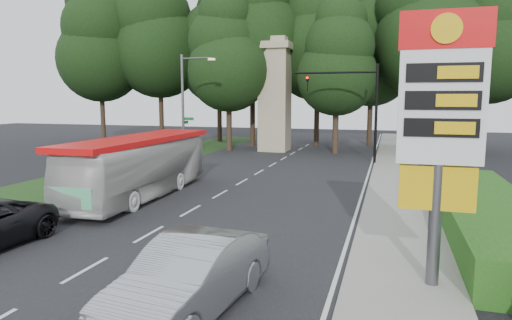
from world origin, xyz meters
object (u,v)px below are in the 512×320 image
(traffic_signal_mast, at_px, (358,99))
(transit_bus, at_px, (140,167))
(streetlight_signs, at_px, (185,102))
(gas_station_pylon, at_px, (441,113))
(sedan_silver, at_px, (190,276))
(monument, at_px, (275,94))

(traffic_signal_mast, distance_m, transit_bus, 17.54)
(streetlight_signs, distance_m, transit_bus, 13.42)
(gas_station_pylon, relative_size, streetlight_signs, 0.86)
(streetlight_signs, xyz_separation_m, sedan_silver, (10.87, -22.97, -3.59))
(monument, bearing_deg, traffic_signal_mast, -38.00)
(sedan_silver, bearing_deg, monument, 106.76)
(streetlight_signs, distance_m, sedan_silver, 25.67)
(gas_station_pylon, relative_size, monument, 0.68)
(streetlight_signs, relative_size, monument, 0.80)
(sedan_silver, bearing_deg, streetlight_signs, 121.32)
(traffic_signal_mast, height_order, streetlight_signs, streetlight_signs)
(traffic_signal_mast, bearing_deg, monument, 142.00)
(monument, height_order, sedan_silver, monument)
(streetlight_signs, height_order, monument, monument)
(streetlight_signs, bearing_deg, monument, 58.03)
(gas_station_pylon, distance_m, traffic_signal_mast, 22.29)
(traffic_signal_mast, height_order, monument, monument)
(gas_station_pylon, bearing_deg, monument, 111.80)
(traffic_signal_mast, bearing_deg, streetlight_signs, -171.08)
(traffic_signal_mast, relative_size, transit_bus, 0.68)
(streetlight_signs, relative_size, transit_bus, 0.76)
(transit_bus, bearing_deg, gas_station_pylon, -32.67)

